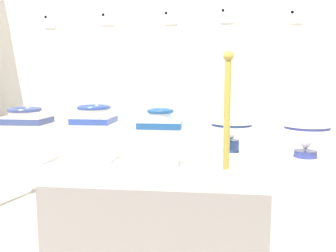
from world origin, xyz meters
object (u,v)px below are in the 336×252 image
Objects in this scene: stanchion_post_near_right at (226,164)px; antique_toilet_tall_cobalt at (26,131)px; plinth_block_tall_cobalt at (27,158)px; info_placard_fifth at (296,16)px; plinth_block_broad_patterned at (305,167)px; info_placard_second at (108,19)px; plinth_block_rightmost at (231,163)px; antique_toilet_broad_patterned at (306,138)px; museum_bench at (156,221)px; antique_toilet_pale_glazed at (160,133)px; info_placard_third at (171,17)px; plinth_block_pale_glazed at (160,160)px; info_placard_fourth at (227,15)px; antique_toilet_central_ornate at (94,129)px; antique_toilet_rightmost at (231,133)px; info_placard_first at (49,21)px; plinth_block_central_ornate at (95,157)px.

antique_toilet_tall_cobalt is at bearing 156.65° from stanchion_post_near_right.
plinth_block_tall_cobalt is 2.70m from info_placard_fifth.
plinth_block_broad_patterned is 2.81× the size of info_placard_second.
antique_toilet_tall_cobalt is 1.78m from plinth_block_rightmost.
museum_bench is (-0.99, -1.28, -0.18)m from antique_toilet_broad_patterned.
plinth_block_broad_patterned is at bearing -4.55° from antique_toilet_pale_glazed.
info_placard_second is at bearing -180.00° from info_placard_third.
antique_toilet_tall_cobalt is at bearing -177.50° from plinth_block_pale_glazed.
info_placard_fourth is 1.65m from stanchion_post_near_right.
info_placard_fifth is at bearing 21.39° from plinth_block_pale_glazed.
plinth_block_tall_cobalt is 0.24m from antique_toilet_tall_cobalt.
antique_toilet_pale_glazed is at bearing -4.95° from antique_toilet_central_ornate.
info_placard_fifth is 2.41m from museum_bench.
info_placard_fifth is 0.12× the size of stanchion_post_near_right.
antique_toilet_rightmost reaches higher than plinth_block_pale_glazed.
museum_bench is (-0.34, -0.60, -0.13)m from stanchion_post_near_right.
plinth_block_tall_cobalt and plinth_block_rightmost have the same top height.
antique_toilet_pale_glazed is at bearing 177.83° from antique_toilet_rightmost.
plinth_block_rightmost is at bearing 0.00° from antique_toilet_rightmost.
info_placard_first is (-1.16, 0.46, 1.25)m from plinth_block_pale_glazed.
plinth_block_rightmost is (0.59, -0.02, -0.23)m from antique_toilet_pale_glazed.
info_placard_fourth is at bearing 87.63° from stanchion_post_near_right.
plinth_block_central_ornate is 3.01× the size of info_placard_fifth.
antique_toilet_pale_glazed is 1.16m from antique_toilet_broad_patterned.
museum_bench is at bearing -67.96° from info_placard_second.
plinth_block_broad_patterned is 2.80× the size of info_placard_first.
antique_toilet_rightmost is 2.07m from info_placard_first.
antique_toilet_central_ornate is at bearing 176.43° from antique_toilet_rightmost.
antique_toilet_tall_cobalt is 1.17m from antique_toilet_pale_glazed.
museum_bench reaches higher than plinth_block_tall_cobalt.
plinth_block_tall_cobalt is at bearing -163.59° from info_placard_fourth.
info_placard_fifth reaches higher than antique_toilet_tall_cobalt.
plinth_block_broad_patterned is 2.85× the size of info_placard_third.
antique_toilet_broad_patterned is 1.32m from info_placard_fourth.
museum_bench reaches higher than plinth_block_central_ornate.
antique_toilet_broad_patterned is at bearing 52.46° from museum_bench.
info_placard_fifth reaches higher than antique_toilet_central_ornate.
plinth_block_pale_glazed is at bearing 97.13° from museum_bench.
antique_toilet_tall_cobalt reaches higher than plinth_block_broad_patterned.
info_placard_third is 0.97× the size of info_placard_fourth.
info_placard_fifth is (1.76, 0.41, 0.99)m from antique_toilet_central_ornate.
info_placard_second reaches higher than antique_toilet_tall_cobalt.
antique_toilet_central_ornate is at bearing -166.99° from info_placard_fifth.
antique_toilet_pale_glazed is 1.40m from museum_bench.
plinth_block_tall_cobalt is 2.34m from antique_toilet_broad_patterned.
museum_bench reaches higher than plinth_block_pale_glazed.
info_placard_first is at bearing 166.61° from plinth_block_broad_patterned.
info_placard_second is at bearing 162.33° from antique_toilet_broad_patterned.
plinth_block_central_ornate is at bearing 175.05° from antique_toilet_pale_glazed.
antique_toilet_central_ornate is 3.41× the size of info_placard_fifth.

